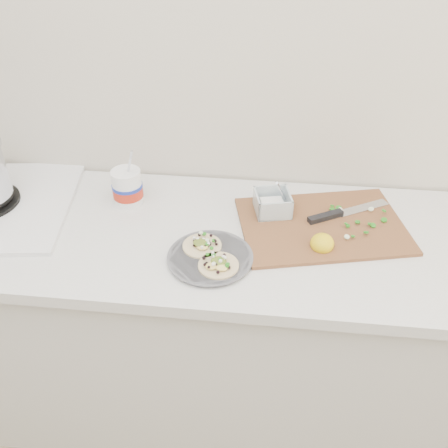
# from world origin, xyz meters

# --- Properties ---
(counter) EXTENTS (2.44, 0.66, 0.90)m
(counter) POSITION_xyz_m (0.00, 1.43, 0.45)
(counter) COLOR silver
(counter) RESTS_ON ground
(taco_plate) EXTENTS (0.25, 0.25, 0.04)m
(taco_plate) POSITION_xyz_m (0.16, 1.28, 0.92)
(taco_plate) COLOR #57575E
(taco_plate) RESTS_ON counter
(tub) EXTENTS (0.10, 0.10, 0.23)m
(tub) POSITION_xyz_m (-0.15, 1.55, 0.97)
(tub) COLOR white
(tub) RESTS_ON counter
(cutboard) EXTENTS (0.58, 0.47, 0.08)m
(cutboard) POSITION_xyz_m (0.48, 1.49, 0.92)
(cutboard) COLOR brown
(cutboard) RESTS_ON counter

